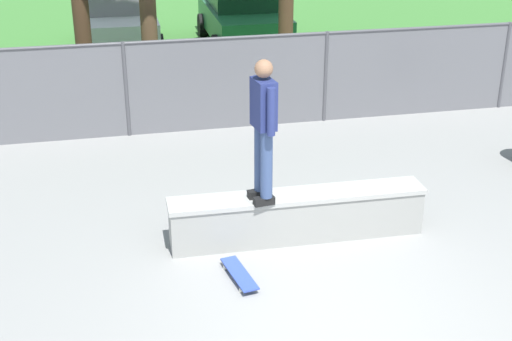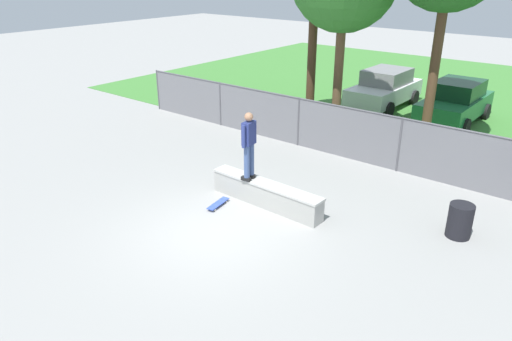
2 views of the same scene
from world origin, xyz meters
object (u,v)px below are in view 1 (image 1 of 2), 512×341
(concrete_ledge, at_px, (297,216))
(skateboarder, at_px, (263,125))
(car_green, at_px, (243,14))
(skateboard, at_px, (239,274))
(car_white, at_px, (119,17))

(concrete_ledge, xyz_separation_m, skateboarder, (-0.48, -0.10, 1.33))
(skateboarder, distance_m, car_green, 10.79)
(skateboarder, bearing_deg, skateboard, -121.94)
(concrete_ledge, xyz_separation_m, car_green, (1.41, 10.49, 0.51))
(car_white, bearing_deg, skateboarder, -83.26)
(car_white, xyz_separation_m, car_green, (3.19, -0.39, 0.00))
(skateboarder, xyz_separation_m, car_green, (1.90, 10.59, -0.82))
(concrete_ledge, distance_m, skateboard, 1.28)
(car_white, bearing_deg, car_green, -6.90)
(concrete_ledge, bearing_deg, skateboarder, -168.35)
(concrete_ledge, relative_size, skateboard, 4.10)
(concrete_ledge, height_order, car_green, car_green)
(concrete_ledge, distance_m, car_white, 11.03)
(car_green, bearing_deg, skateboard, -101.75)
(car_white, bearing_deg, concrete_ledge, -80.70)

